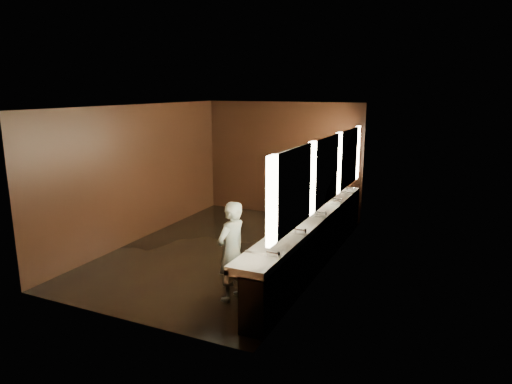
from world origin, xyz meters
TOP-DOWN VIEW (x-y plane):
  - floor at (0.00, 0.00)m, footprint 6.00×6.00m
  - ceiling at (0.00, 0.00)m, footprint 4.00×6.00m
  - wall_back at (0.00, 3.00)m, footprint 4.00×0.02m
  - wall_front at (0.00, -3.00)m, footprint 4.00×0.02m
  - wall_left at (-2.00, 0.00)m, footprint 0.02×6.00m
  - wall_right at (2.00, 0.00)m, footprint 0.02×6.00m
  - sink_counter at (1.79, 0.00)m, footprint 0.55×5.40m
  - mirror_band at (1.98, -0.00)m, footprint 0.06×5.03m
  - person at (1.09, -1.81)m, footprint 0.48×0.62m
  - trash_bin at (1.58, -1.53)m, footprint 0.43×0.43m

SIDE VIEW (x-z plane):
  - floor at x=0.00m, z-range 0.00..0.00m
  - trash_bin at x=1.58m, z-range 0.00..0.54m
  - sink_counter at x=1.79m, z-range -0.01..1.00m
  - person at x=1.09m, z-range 0.00..1.52m
  - wall_back at x=0.00m, z-range 0.00..2.80m
  - wall_front at x=0.00m, z-range 0.00..2.80m
  - wall_left at x=-2.00m, z-range 0.00..2.80m
  - wall_right at x=2.00m, z-range 0.00..2.80m
  - mirror_band at x=1.98m, z-range 1.17..2.32m
  - ceiling at x=0.00m, z-range 2.79..2.81m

